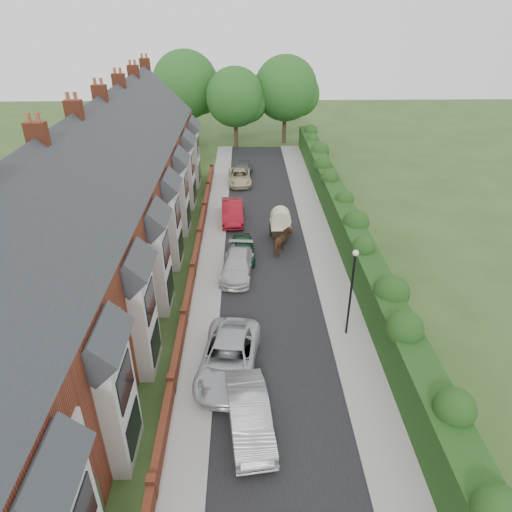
{
  "coord_description": "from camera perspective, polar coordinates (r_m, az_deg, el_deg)",
  "views": [
    {
      "loc": [
        -1.9,
        -15.19,
        15.68
      ],
      "look_at": [
        -1.32,
        8.81,
        2.2
      ],
      "focal_mm": 32.0,
      "sensor_mm": 36.0,
      "label": 1
    }
  ],
  "objects": [
    {
      "name": "tree_far_back",
      "position": [
        59.35,
        -8.36,
        20.25
      ],
      "size": [
        8.4,
        8.0,
        10.82
      ],
      "color": "#332316",
      "rests_on": "ground"
    },
    {
      "name": "car_red",
      "position": [
        37.05,
        -2.98,
        5.57
      ],
      "size": [
        1.88,
        4.85,
        1.58
      ],
      "primitive_type": "imported",
      "rotation": [
        0.0,
        0.0,
        0.05
      ],
      "color": "maroon",
      "rests_on": "ground"
    },
    {
      "name": "car_silver_a",
      "position": [
        19.88,
        -0.82,
        -19.25
      ],
      "size": [
        2.22,
        4.87,
        1.55
      ],
      "primitive_type": "imported",
      "rotation": [
        0.0,
        0.0,
        0.13
      ],
      "color": "#9B9B9F",
      "rests_on": "ground"
    },
    {
      "name": "garden_wall_row",
      "position": [
        29.63,
        -7.87,
        -1.89
      ],
      "size": [
        0.35,
        40.35,
        1.1
      ],
      "color": "brown",
      "rests_on": "ground"
    },
    {
      "name": "terrace_row",
      "position": [
        28.98,
        -19.36,
        4.84
      ],
      "size": [
        9.05,
        40.5,
        11.5
      ],
      "color": "brown",
      "rests_on": "ground"
    },
    {
      "name": "car_white",
      "position": [
        29.62,
        -2.35,
        -1.11
      ],
      "size": [
        2.43,
        4.96,
        1.39
      ],
      "primitive_type": "imported",
      "rotation": [
        0.0,
        0.0,
        -0.1
      ],
      "color": "#BBBBBB",
      "rests_on": "ground"
    },
    {
      "name": "car_green",
      "position": [
        31.59,
        -1.64,
        0.91
      ],
      "size": [
        1.71,
        3.91,
        1.31
      ],
      "primitive_type": "imported",
      "rotation": [
        0.0,
        0.0,
        0.04
      ],
      "color": "#10361F",
      "rests_on": "ground"
    },
    {
      "name": "pavement_house_side",
      "position": [
        30.59,
        -5.78,
        -1.55
      ],
      "size": [
        1.7,
        58.0,
        0.12
      ],
      "primitive_type": "cube",
      "color": "gray",
      "rests_on": "ground"
    },
    {
      "name": "car_silver_b",
      "position": [
        22.3,
        -3.42,
        -12.6
      ],
      "size": [
        3.33,
        6.03,
        1.6
      ],
      "primitive_type": "imported",
      "rotation": [
        0.0,
        0.0,
        -0.12
      ],
      "color": "#B8BCC1",
      "rests_on": "ground"
    },
    {
      "name": "road",
      "position": [
        30.55,
        1.44,
        -1.55
      ],
      "size": [
        6.0,
        58.0,
        0.02
      ],
      "primitive_type": "cube",
      "color": "black",
      "rests_on": "ground"
    },
    {
      "name": "kerb_hedge_side",
      "position": [
        30.81,
        7.12,
        -1.38
      ],
      "size": [
        0.18,
        58.0,
        0.13
      ],
      "primitive_type": "cube",
      "color": "#979892",
      "rests_on": "ground"
    },
    {
      "name": "lamppost",
      "position": [
        23.44,
        11.92,
        -3.28
      ],
      "size": [
        0.32,
        0.32,
        5.16
      ],
      "color": "black",
      "rests_on": "ground"
    },
    {
      "name": "kerb_house_side",
      "position": [
        30.54,
        -4.29,
        -1.53
      ],
      "size": [
        0.18,
        58.0,
        0.13
      ],
      "primitive_type": "cube",
      "color": "#979892",
      "rests_on": "ground"
    },
    {
      "name": "hedge",
      "position": [
        30.62,
        12.58,
        1.18
      ],
      "size": [
        2.1,
        58.0,
        2.85
      ],
      "color": "#173711",
      "rests_on": "ground"
    },
    {
      "name": "tree_far_left",
      "position": [
        56.16,
        -2.25,
        19.07
      ],
      "size": [
        7.14,
        6.8,
        9.29
      ],
      "color": "#332316",
      "rests_on": "ground"
    },
    {
      "name": "horse",
      "position": [
        32.0,
        3.35,
        1.72
      ],
      "size": [
        1.7,
        2.29,
        1.76
      ],
      "primitive_type": "imported",
      "rotation": [
        0.0,
        0.0,
        2.73
      ],
      "color": "#4F321D",
      "rests_on": "ground"
    },
    {
      "name": "horse_cart",
      "position": [
        33.78,
        3.09,
        4.26
      ],
      "size": [
        1.53,
        3.39,
        2.45
      ],
      "color": "black",
      "rests_on": "ground"
    },
    {
      "name": "car_beige",
      "position": [
        45.17,
        -2.04,
        9.86
      ],
      "size": [
        2.29,
        4.75,
        1.3
      ],
      "primitive_type": "imported",
      "rotation": [
        0.0,
        0.0,
        0.03
      ],
      "color": "#C8BA90",
      "rests_on": "ground"
    },
    {
      "name": "pavement_hedge_side",
      "position": [
        30.99,
        9.04,
        -1.36
      ],
      "size": [
        2.2,
        58.0,
        0.12
      ],
      "primitive_type": "cube",
      "color": "gray",
      "rests_on": "ground"
    },
    {
      "name": "ground",
      "position": [
        21.91,
        4.18,
        -16.47
      ],
      "size": [
        140.0,
        140.0,
        0.0
      ],
      "primitive_type": "plane",
      "color": "#2D4C1E",
      "rests_on": "ground"
    },
    {
      "name": "car_grey",
      "position": [
        47.05,
        -1.71,
        10.68
      ],
      "size": [
        2.28,
        4.68,
        1.31
      ],
      "primitive_type": "imported",
      "rotation": [
        0.0,
        0.0,
        -0.1
      ],
      "color": "#4C4F52",
      "rests_on": "ground"
    },
    {
      "name": "tree_far_right",
      "position": [
        58.27,
        4.09,
        20.0
      ],
      "size": [
        7.98,
        7.6,
        10.31
      ],
      "color": "#332316",
      "rests_on": "ground"
    }
  ]
}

